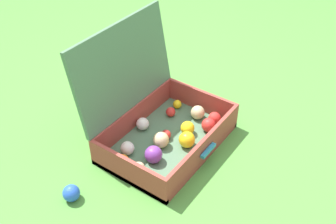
# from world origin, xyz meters

# --- Properties ---
(ground_plane) EXTENTS (16.00, 16.00, 0.00)m
(ground_plane) POSITION_xyz_m (0.00, 0.00, 0.00)
(ground_plane) COLOR #4C8C38
(open_suitcase) EXTENTS (0.64, 0.54, 0.57)m
(open_suitcase) POSITION_xyz_m (0.09, 0.13, 0.12)
(open_suitcase) COLOR #4C7051
(open_suitcase) RESTS_ON ground
(stray_ball_on_grass) EXTENTS (0.07, 0.07, 0.07)m
(stray_ball_on_grass) POSITION_xyz_m (-0.44, 0.21, 0.04)
(stray_ball_on_grass) COLOR blue
(stray_ball_on_grass) RESTS_ON ground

